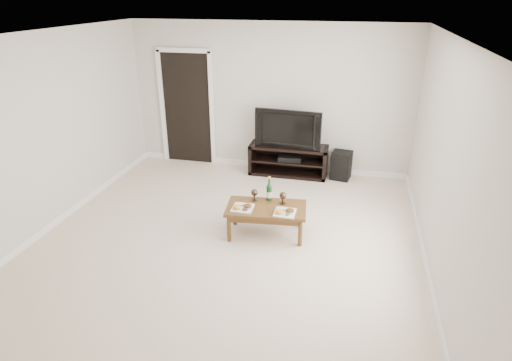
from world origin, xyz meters
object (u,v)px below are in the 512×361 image
object	(u,v)px
coffee_table	(266,221)
television	(289,127)
media_console	(288,160)
subwoofer	(341,165)

from	to	relation	value
coffee_table	television	bearing A→B (deg)	91.32
media_console	coffee_table	bearing A→B (deg)	-88.68
subwoofer	television	bearing A→B (deg)	-167.99
media_console	subwoofer	size ratio (longest dim) A/B	2.82
subwoofer	coffee_table	bearing A→B (deg)	-102.58
media_console	television	size ratio (longest dim) A/B	1.19
subwoofer	coffee_table	distance (m)	2.36
television	media_console	bearing A→B (deg)	-175.00
media_console	television	world-z (taller)	television
subwoofer	coffee_table	xyz separation A→B (m)	(-0.88, -2.18, -0.03)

